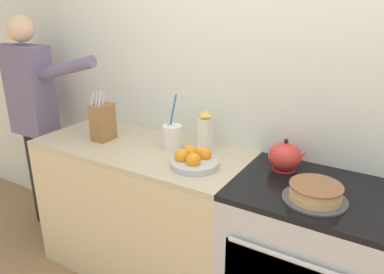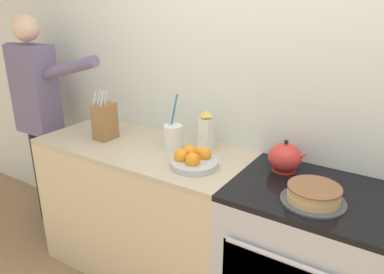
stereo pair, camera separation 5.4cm
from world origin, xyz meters
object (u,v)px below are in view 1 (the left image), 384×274
layer_cake (315,193)px  utensil_crock (172,137)px  milk_carton (205,131)px  fruit_bowl (194,160)px  stove_range (305,266)px  knife_block (103,121)px  tea_kettle (285,156)px  person_baker (33,107)px

layer_cake → utensil_crock: 0.93m
milk_carton → fruit_bowl: bearing=-74.3°
stove_range → milk_carton: (-0.72, 0.18, 0.58)m
layer_cake → knife_block: 1.40m
layer_cake → utensil_crock: (-0.91, 0.18, 0.04)m
knife_block → layer_cake: bearing=-3.5°
layer_cake → milk_carton: milk_carton is taller
stove_range → fruit_bowl: size_ratio=3.50×
tea_kettle → layer_cake: bearing=-48.0°
layer_cake → milk_carton: size_ratio=1.20×
person_baker → milk_carton: bearing=-6.7°
knife_block → person_baker: size_ratio=0.20×
knife_block → fruit_bowl: (0.72, -0.05, -0.09)m
stove_range → tea_kettle: size_ratio=4.21×
layer_cake → fruit_bowl: fruit_bowl is taller
fruit_bowl → person_baker: bearing=176.1°
utensil_crock → fruit_bowl: bearing=-30.9°
utensil_crock → person_baker: bearing=-178.0°
stove_range → person_baker: (-2.13, 0.03, 0.55)m
utensil_crock → milk_carton: (0.17, 0.11, 0.04)m
utensil_crock → stove_range: bearing=-4.9°
tea_kettle → person_baker: 1.94m
stove_range → fruit_bowl: 0.82m
layer_cake → knife_block: knife_block is taller
utensil_crock → fruit_bowl: utensil_crock is taller
knife_block → utensil_crock: 0.49m
knife_block → utensil_crock: size_ratio=0.99×
layer_cake → person_baker: 2.17m
layer_cake → fruit_bowl: bearing=176.8°
utensil_crock → milk_carton: size_ratio=1.38×
stove_range → layer_cake: layer_cake is taller
layer_cake → knife_block: size_ratio=0.88×
layer_cake → utensil_crock: utensil_crock is taller
layer_cake → tea_kettle: tea_kettle is taller
stove_range → utensil_crock: utensil_crock is taller
layer_cake → tea_kettle: size_ratio=1.35×
knife_block → person_baker: (-0.77, 0.05, -0.03)m
utensil_crock → person_baker: person_baker is taller
layer_cake → fruit_bowl: 0.67m
utensil_crock → fruit_bowl: 0.28m
person_baker → fruit_bowl: bearing=-16.6°
tea_kettle → utensil_crock: bearing=-174.1°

